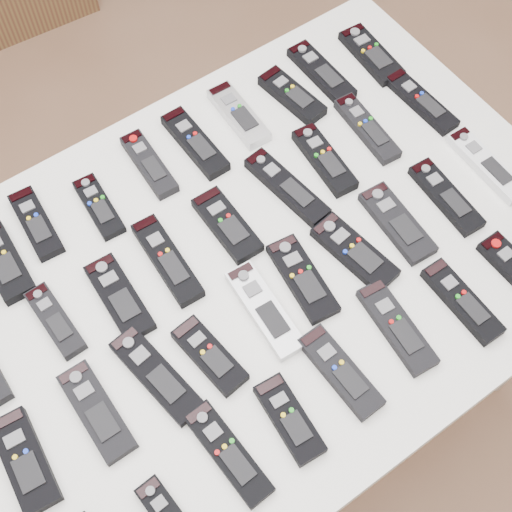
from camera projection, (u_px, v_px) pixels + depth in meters
ground at (206, 398)px, 2.02m from camera, size 4.00×4.00×0.00m
table at (256, 275)px, 1.39m from camera, size 1.25×0.88×0.78m
remote_1 at (4, 262)px, 1.33m from camera, size 0.07×0.17×0.02m
remote_2 at (36, 223)px, 1.37m from camera, size 0.06×0.17×0.02m
remote_3 at (99, 207)px, 1.39m from camera, size 0.06×0.15×0.02m
remote_4 at (149, 164)px, 1.43m from camera, size 0.05×0.17×0.02m
remote_5 at (195, 143)px, 1.46m from camera, size 0.05×0.18×0.02m
remote_6 at (239, 115)px, 1.49m from camera, size 0.06×0.17×0.02m
remote_7 at (292, 96)px, 1.52m from camera, size 0.07×0.17×0.02m
remote_8 at (321, 73)px, 1.55m from camera, size 0.05×0.18×0.02m
remote_9 at (371, 55)px, 1.58m from camera, size 0.07×0.18×0.02m
remote_11 at (55, 321)px, 1.27m from camera, size 0.05×0.15×0.02m
remote_12 at (119, 297)px, 1.29m from camera, size 0.07×0.18×0.02m
remote_13 at (167, 260)px, 1.33m from camera, size 0.06×0.20×0.02m
remote_14 at (227, 225)px, 1.37m from camera, size 0.06×0.16×0.02m
remote_15 at (287, 188)px, 1.41m from camera, size 0.07×0.21×0.02m
remote_16 at (324, 160)px, 1.44m from camera, size 0.07×0.18×0.02m
remote_17 at (367, 129)px, 1.48m from camera, size 0.06×0.19×0.02m
remote_18 at (421, 102)px, 1.51m from camera, size 0.05×0.19×0.02m
remote_19 at (25, 461)px, 1.15m from camera, size 0.08×0.17×0.02m
remote_20 at (97, 411)px, 1.19m from camera, size 0.06×0.18×0.02m
remote_21 at (157, 375)px, 1.22m from camera, size 0.08×0.20×0.02m
remote_22 at (210, 356)px, 1.24m from camera, size 0.07×0.16×0.02m
remote_23 at (265, 310)px, 1.28m from camera, size 0.07×0.20×0.02m
remote_24 at (303, 279)px, 1.31m from camera, size 0.08×0.18×0.02m
remote_25 at (354, 252)px, 1.34m from camera, size 0.08×0.18×0.02m
remote_26 at (397, 223)px, 1.37m from camera, size 0.07×0.18×0.02m
remote_27 at (446, 197)px, 1.40m from camera, size 0.06×0.18×0.02m
remote_28 at (486, 165)px, 1.43m from camera, size 0.05×0.19×0.02m
remote_31 at (228, 453)px, 1.16m from camera, size 0.06×0.19×0.02m
remote_32 at (289, 419)px, 1.18m from camera, size 0.07×0.15×0.02m
remote_33 at (340, 372)px, 1.22m from camera, size 0.06×0.18×0.02m
remote_34 at (397, 327)px, 1.26m from camera, size 0.07×0.19×0.02m
remote_35 at (462, 301)px, 1.29m from camera, size 0.05×0.18×0.02m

